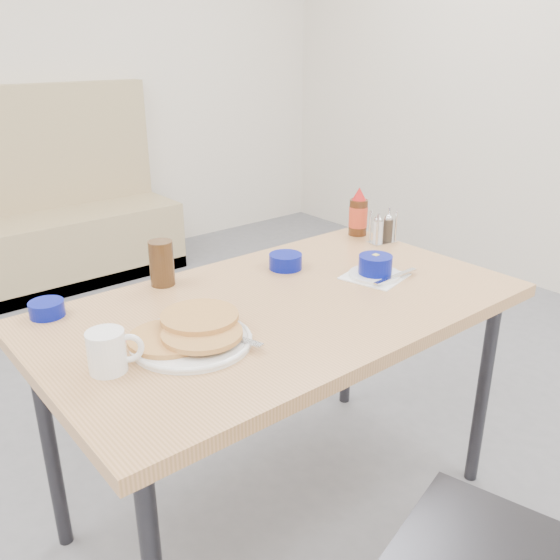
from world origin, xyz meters
TOP-DOWN VIEW (x-y plane):
  - ground at (0.00, 0.00)m, footprint 6.00×6.00m
  - booth_bench at (0.00, 2.78)m, footprint 1.90×0.56m
  - dining_table at (0.00, 0.25)m, footprint 1.40×0.80m
  - pancake_plate at (-0.34, 0.20)m, footprint 0.30×0.30m
  - coffee_mug at (-0.55, 0.21)m, footprint 0.12×0.09m
  - grits_setting at (0.36, 0.21)m, footprint 0.23×0.21m
  - creamer_bowl at (-0.56, 0.59)m, footprint 0.10×0.10m
  - butter_bowl at (0.18, 0.46)m, footprint 0.11×0.11m
  - amber_tumbler at (-0.20, 0.59)m, footprint 0.08×0.08m
  - condiment_caddy at (0.64, 0.43)m, footprint 0.11×0.08m
  - syrup_bottle at (0.64, 0.56)m, footprint 0.07×0.07m
  - sugar_wrapper at (-0.48, 0.32)m, footprint 0.04×0.03m

SIDE VIEW (x-z plane):
  - ground at x=0.00m, z-range 0.00..0.00m
  - booth_bench at x=0.00m, z-range -0.26..0.96m
  - dining_table at x=0.00m, z-range 0.32..1.08m
  - sugar_wrapper at x=-0.48m, z-range 0.76..0.76m
  - creamer_bowl at x=-0.56m, z-range 0.76..0.80m
  - pancake_plate at x=-0.34m, z-range 0.75..0.81m
  - butter_bowl at x=0.18m, z-range 0.76..0.81m
  - grits_setting at x=0.36m, z-range 0.75..0.83m
  - condiment_caddy at x=0.64m, z-range 0.74..0.87m
  - coffee_mug at x=-0.55m, z-range 0.76..0.86m
  - amber_tumbler at x=-0.20m, z-range 0.76..0.90m
  - syrup_bottle at x=0.64m, z-range 0.75..0.93m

